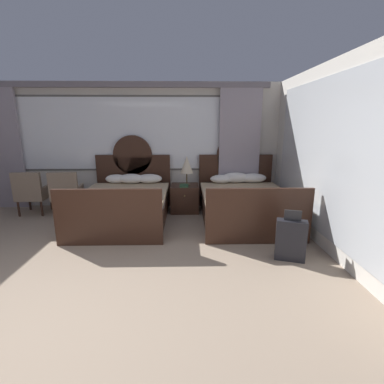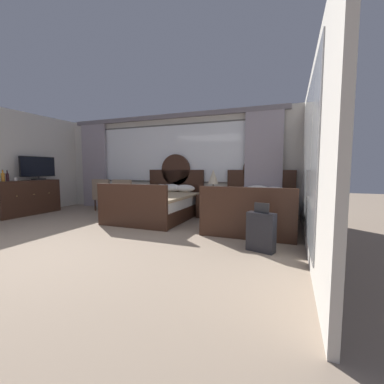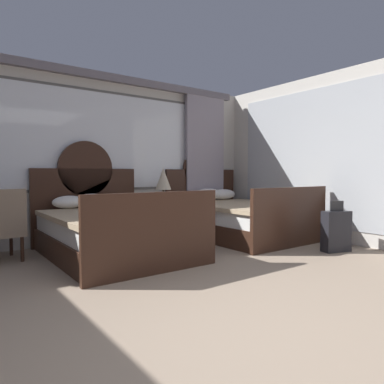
{
  "view_description": "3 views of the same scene",
  "coord_description": "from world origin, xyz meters",
  "px_view_note": "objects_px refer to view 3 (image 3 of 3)",
  "views": [
    {
      "loc": [
        1.41,
        -2.05,
        1.81
      ],
      "look_at": [
        1.53,
        3.07,
        0.56
      ],
      "focal_mm": 25.87,
      "sensor_mm": 36.0,
      "label": 1
    },
    {
      "loc": [
        3.2,
        -2.27,
        1.2
      ],
      "look_at": [
        1.33,
        2.52,
        0.72
      ],
      "focal_mm": 23.56,
      "sensor_mm": 36.0,
      "label": 2
    },
    {
      "loc": [
        -1.65,
        -1.3,
        1.09
      ],
      "look_at": [
        1.33,
        2.76,
        0.82
      ],
      "focal_mm": 32.77,
      "sensor_mm": 36.0,
      "label": 3
    }
  ],
  "objects_px": {
    "bed_near_mirror": "(237,217)",
    "table_lamp_on_nightstand": "(163,179)",
    "nightstand_between_beds": "(162,222)",
    "suitcase_on_floor": "(336,231)",
    "bed_near_window": "(113,229)",
    "book_on_nightstand": "(165,205)"
  },
  "relations": [
    {
      "from": "table_lamp_on_nightstand",
      "to": "book_on_nightstand",
      "type": "bearing_deg",
      "value": -110.65
    },
    {
      "from": "nightstand_between_beds",
      "to": "bed_near_window",
      "type": "bearing_deg",
      "value": -152.15
    },
    {
      "from": "table_lamp_on_nightstand",
      "to": "suitcase_on_floor",
      "type": "distance_m",
      "value": 2.78
    },
    {
      "from": "suitcase_on_floor",
      "to": "nightstand_between_beds",
      "type": "bearing_deg",
      "value": 122.75
    },
    {
      "from": "bed_near_mirror",
      "to": "suitcase_on_floor",
      "type": "height_order",
      "value": "bed_near_mirror"
    },
    {
      "from": "nightstand_between_beds",
      "to": "suitcase_on_floor",
      "type": "distance_m",
      "value": 2.69
    },
    {
      "from": "bed_near_window",
      "to": "table_lamp_on_nightstand",
      "type": "xyz_separation_m",
      "value": [
        1.19,
        0.64,
        0.65
      ]
    },
    {
      "from": "nightstand_between_beds",
      "to": "bed_near_mirror",
      "type": "bearing_deg",
      "value": -27.67
    },
    {
      "from": "bed_near_mirror",
      "to": "table_lamp_on_nightstand",
      "type": "height_order",
      "value": "bed_near_mirror"
    },
    {
      "from": "bed_near_window",
      "to": "nightstand_between_beds",
      "type": "bearing_deg",
      "value": 27.85
    },
    {
      "from": "bed_near_window",
      "to": "suitcase_on_floor",
      "type": "xyz_separation_m",
      "value": [
        2.59,
        -1.66,
        -0.05
      ]
    },
    {
      "from": "bed_near_mirror",
      "to": "bed_near_window",
      "type": "bearing_deg",
      "value": -179.92
    },
    {
      "from": "book_on_nightstand",
      "to": "bed_near_window",
      "type": "bearing_deg",
      "value": -156.74
    },
    {
      "from": "bed_near_window",
      "to": "nightstand_between_beds",
      "type": "distance_m",
      "value": 1.29
    },
    {
      "from": "nightstand_between_beds",
      "to": "book_on_nightstand",
      "type": "distance_m",
      "value": 0.32
    },
    {
      "from": "bed_near_window",
      "to": "table_lamp_on_nightstand",
      "type": "relative_size",
      "value": 3.56
    },
    {
      "from": "bed_near_window",
      "to": "table_lamp_on_nightstand",
      "type": "bearing_deg",
      "value": 28.25
    },
    {
      "from": "bed_near_window",
      "to": "book_on_nightstand",
      "type": "height_order",
      "value": "bed_near_window"
    },
    {
      "from": "nightstand_between_beds",
      "to": "table_lamp_on_nightstand",
      "type": "relative_size",
      "value": 0.99
    },
    {
      "from": "table_lamp_on_nightstand",
      "to": "suitcase_on_floor",
      "type": "bearing_deg",
      "value": -58.49
    },
    {
      "from": "bed_near_mirror",
      "to": "nightstand_between_beds",
      "type": "bearing_deg",
      "value": 152.33
    },
    {
      "from": "bed_near_window",
      "to": "bed_near_mirror",
      "type": "relative_size",
      "value": 1.0
    }
  ]
}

